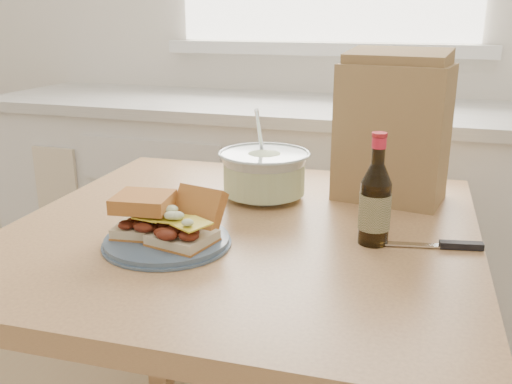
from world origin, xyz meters
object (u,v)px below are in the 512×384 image
(plate, at_px, (167,241))
(paper_bag, at_px, (392,133))
(beer_bottle, at_px, (375,203))
(coleslaw_bowl, at_px, (264,175))
(dining_table, at_px, (243,275))

(plate, xyz_separation_m, paper_bag, (0.39, 0.44, 0.16))
(beer_bottle, bearing_deg, coleslaw_bowl, 132.77)
(dining_table, xyz_separation_m, beer_bottle, (0.28, -0.02, 0.20))
(dining_table, xyz_separation_m, coleslaw_bowl, (-0.01, 0.19, 0.18))
(paper_bag, bearing_deg, beer_bottle, -81.16)
(coleslaw_bowl, bearing_deg, plate, -105.27)
(paper_bag, bearing_deg, coleslaw_bowl, -153.17)
(beer_bottle, distance_m, paper_bag, 0.31)
(plate, height_order, coleslaw_bowl, coleslaw_bowl)
(coleslaw_bowl, xyz_separation_m, beer_bottle, (0.29, -0.21, 0.03))
(beer_bottle, bearing_deg, dining_table, 165.26)
(coleslaw_bowl, height_order, paper_bag, paper_bag)
(plate, bearing_deg, beer_bottle, 19.41)
(dining_table, xyz_separation_m, paper_bag, (0.28, 0.29, 0.28))
(plate, height_order, paper_bag, paper_bag)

